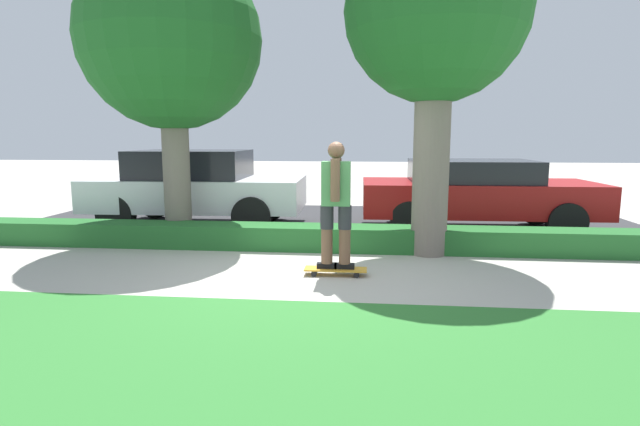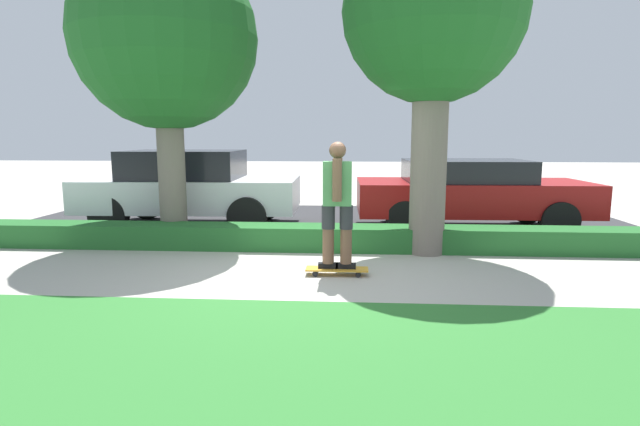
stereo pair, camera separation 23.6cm
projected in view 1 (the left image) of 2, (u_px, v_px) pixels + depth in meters
The scene contains 10 objects.
ground_plane at pixel (302, 276), 6.47m from camera, with size 60.00×60.00×0.00m, color #ADA89E.
grass_lawn_strip at pixel (245, 393), 3.52m from camera, with size 12.81×4.00×0.01m.
street_asphalt at pixel (329, 222), 10.60m from camera, with size 12.81×5.00×0.01m.
hedge_row at pixel (316, 237), 8.01m from camera, with size 12.81×0.60×0.38m.
skateboard at pixel (336, 270), 6.51m from camera, with size 0.81×0.24×0.09m.
skater_person at pixel (336, 202), 6.38m from camera, with size 0.49×0.42×1.64m.
tree_near at pixel (171, 41), 8.21m from camera, with size 3.00×3.00×4.90m.
tree_mid at pixel (436, 16), 7.18m from camera, with size 2.67×2.67×4.94m.
parked_car_front at pixel (197, 186), 10.05m from camera, with size 4.26×2.07×1.52m.
parked_car_middle at pixel (476, 193), 9.52m from camera, with size 4.39×1.91×1.35m.
Camera 1 is at (0.86, -6.21, 1.80)m, focal length 28.00 mm.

